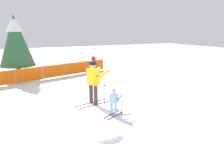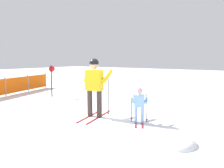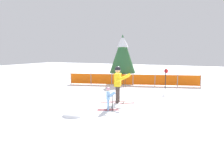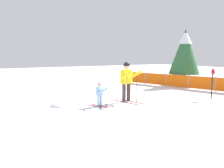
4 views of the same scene
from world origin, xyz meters
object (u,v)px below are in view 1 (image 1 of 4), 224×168
(conifer_far, at_px, (16,40))
(trail_marker, at_px, (93,66))
(skier_child, at_px, (114,100))
(skier_adult, at_px, (94,78))
(safety_fence, at_px, (43,73))

(conifer_far, distance_m, trail_marker, 4.91)
(trail_marker, bearing_deg, skier_child, -103.97)
(conifer_far, bearing_deg, trail_marker, -32.35)
(skier_adult, relative_size, trail_marker, 1.23)
(skier_adult, distance_m, skier_child, 1.56)
(skier_adult, height_order, conifer_far, conifer_far)
(skier_adult, xyz_separation_m, safety_fence, (-1.18, 5.44, -0.63))
(safety_fence, bearing_deg, skier_adult, -77.74)
(skier_adult, xyz_separation_m, skier_child, (0.18, -1.46, -0.51))
(skier_adult, distance_m, conifer_far, 7.00)
(skier_child, height_order, conifer_far, conifer_far)
(safety_fence, distance_m, conifer_far, 2.51)
(safety_fence, bearing_deg, conifer_far, 142.10)
(skier_adult, bearing_deg, skier_child, -97.10)
(skier_child, relative_size, trail_marker, 0.68)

